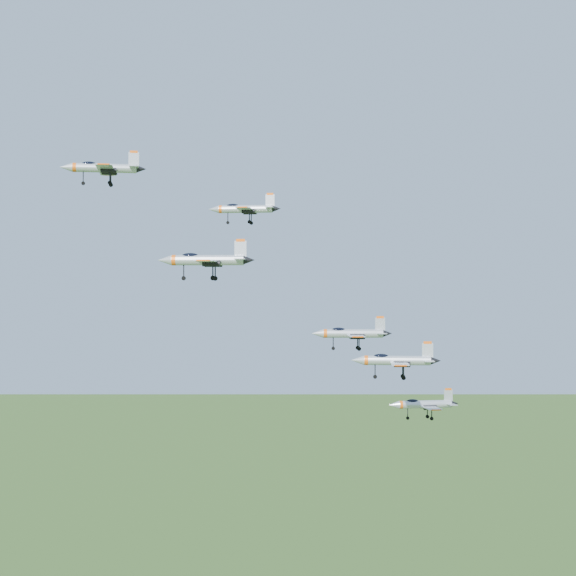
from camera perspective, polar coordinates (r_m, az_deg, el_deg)
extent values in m
cylinder|color=#B4BAC1|center=(134.68, -12.91, 8.31)|extent=(10.24, 1.96, 1.47)
cone|color=#B4BAC1|center=(135.26, -15.51, 8.28)|extent=(2.10, 1.57, 1.47)
cone|color=black|center=(134.38, -10.38, 8.33)|extent=(1.64, 1.32, 1.25)
ellipsoid|color=black|center=(134.97, -13.97, 8.53)|extent=(2.54, 1.18, 0.93)
cube|color=#B4BAC1|center=(131.50, -12.91, 8.40)|extent=(2.84, 5.10, 0.16)
cube|color=#B4BAC1|center=(137.74, -12.71, 7.99)|extent=(2.84, 5.10, 0.16)
cube|color=#B4BAC1|center=(134.67, -10.91, 8.97)|extent=(1.70, 0.22, 2.38)
cube|color=#ED5B10|center=(134.88, -10.91, 9.49)|extent=(1.25, 0.22, 0.40)
cylinder|color=#B4BAC1|center=(122.75, -3.03, 5.63)|extent=(8.22, 3.53, 1.19)
cone|color=#B4BAC1|center=(123.57, -5.31, 5.59)|extent=(1.92, 1.62, 1.19)
cone|color=black|center=(122.14, -0.81, 5.66)|extent=(1.52, 1.34, 1.01)
ellipsoid|color=black|center=(123.11, -3.96, 5.82)|extent=(2.17, 1.40, 0.75)
cube|color=#B4BAC1|center=(120.18, -3.13, 5.66)|extent=(3.18, 4.46, 0.13)
cube|color=#B4BAC1|center=(125.22, -2.77, 5.40)|extent=(3.18, 4.46, 0.13)
cube|color=#B4BAC1|center=(122.39, -1.29, 6.23)|extent=(1.34, 0.50, 1.92)
cube|color=#ED5B10|center=(122.52, -1.29, 6.70)|extent=(1.00, 0.42, 0.32)
cylinder|color=#B4BAC1|center=(101.20, -5.74, 1.99)|extent=(9.15, 3.47, 1.31)
cone|color=#B4BAC1|center=(102.13, -8.77, 1.97)|extent=(2.08, 1.71, 1.31)
cone|color=black|center=(100.59, -2.77, 2.00)|extent=(1.64, 1.42, 1.12)
ellipsoid|color=black|center=(101.57, -6.98, 2.26)|extent=(2.39, 1.45, 0.83)
cube|color=#B4BAC1|center=(98.37, -5.85, 1.91)|extent=(3.33, 4.88, 0.14)
cube|color=#B4BAC1|center=(103.97, -5.40, 1.78)|extent=(3.33, 4.88, 0.14)
cube|color=#B4BAC1|center=(100.77, -3.40, 2.77)|extent=(1.50, 0.48, 2.12)
cube|color=#ED5B10|center=(100.84, -3.40, 3.40)|extent=(1.11, 0.41, 0.35)
cylinder|color=#B4BAC1|center=(129.96, 4.65, -3.24)|extent=(9.72, 3.17, 1.39)
cone|color=#B4BAC1|center=(129.56, 2.10, -3.25)|extent=(2.15, 1.73, 1.39)
cone|color=black|center=(130.59, 7.08, -3.22)|extent=(1.69, 1.44, 1.18)
ellipsoid|color=black|center=(129.74, 3.61, -3.01)|extent=(2.50, 1.42, 0.88)
cube|color=#B4BAC1|center=(127.01, 4.87, -3.42)|extent=(3.30, 5.09, 0.15)
cube|color=#B4BAC1|center=(132.97, 4.62, -3.30)|extent=(3.30, 5.09, 0.15)
cube|color=#B4BAC1|center=(130.38, 6.57, -2.59)|extent=(1.60, 0.43, 2.25)
cube|color=#ED5B10|center=(130.35, 6.57, -2.08)|extent=(1.18, 0.37, 0.37)
cylinder|color=#B4BAC1|center=(108.98, 7.77, -5.13)|extent=(8.88, 3.72, 1.28)
cone|color=#B4BAC1|center=(108.84, 4.96, -5.14)|extent=(2.06, 1.73, 1.28)
cone|color=black|center=(109.36, 10.47, -5.11)|extent=(1.63, 1.43, 1.09)
ellipsoid|color=black|center=(108.86, 6.63, -4.88)|extent=(2.34, 1.49, 0.81)
cube|color=#B4BAC1|center=(106.26, 7.95, -5.38)|extent=(3.40, 4.80, 0.14)
cube|color=#B4BAC1|center=(111.76, 7.80, -5.14)|extent=(3.40, 4.80, 0.14)
cube|color=#B4BAC1|center=(109.16, 9.90, -4.42)|extent=(1.45, 0.53, 2.07)
cube|color=#ED5B10|center=(109.10, 9.90, -3.85)|extent=(1.08, 0.44, 0.35)
cylinder|color=#B4BAC1|center=(126.58, 9.71, -8.15)|extent=(8.33, 1.55, 1.20)
cone|color=#B4BAC1|center=(125.09, 7.53, -8.24)|extent=(1.71, 1.27, 1.20)
cone|color=black|center=(128.18, 11.76, -8.05)|extent=(1.33, 1.07, 1.02)
ellipsoid|color=black|center=(125.89, 8.83, -7.99)|extent=(2.06, 0.95, 0.76)
cube|color=#B4BAC1|center=(124.25, 10.18, -8.40)|extent=(2.29, 4.14, 0.13)
cube|color=#B4BAC1|center=(129.09, 9.42, -8.11)|extent=(2.29, 4.14, 0.13)
cube|color=#B4BAC1|center=(127.67, 11.33, -7.52)|extent=(1.38, 0.17, 1.93)
cube|color=#ED5B10|center=(127.55, 11.33, -7.07)|extent=(1.02, 0.17, 0.32)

